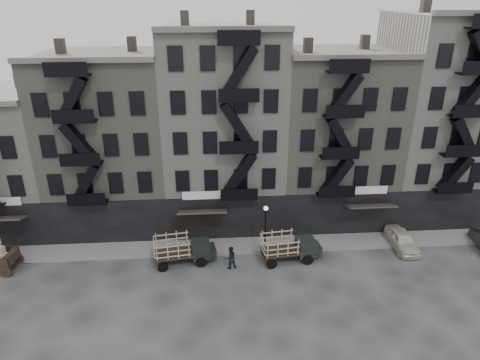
{
  "coord_description": "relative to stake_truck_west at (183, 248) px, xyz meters",
  "views": [
    {
      "loc": [
        -1.15,
        -26.79,
        19.57
      ],
      "look_at": [
        1.07,
        4.0,
        5.97
      ],
      "focal_mm": 32.0,
      "sensor_mm": 36.0,
      "label": 1
    }
  ],
  "objects": [
    {
      "name": "car_east",
      "position": [
        18.02,
        0.88,
        -0.62
      ],
      "size": [
        1.77,
        4.27,
        1.45
      ],
      "primitive_type": "imported",
      "rotation": [
        0.0,
        0.0,
        0.01
      ],
      "color": "beige",
      "rests_on": "ground"
    },
    {
      "name": "building_center",
      "position": [
        3.55,
        8.1,
        7.16
      ],
      "size": [
        10.0,
        11.35,
        18.2
      ],
      "color": "#A29D95",
      "rests_on": "ground"
    },
    {
      "name": "pedestrian_mid",
      "position": [
        3.65,
        -1.0,
        -0.42
      ],
      "size": [
        1.06,
        0.91,
        1.86
      ],
      "primitive_type": "imported",
      "rotation": [
        0.0,
        0.0,
        3.4
      ],
      "color": "black",
      "rests_on": "ground"
    },
    {
      "name": "lamp_post",
      "position": [
        6.55,
        0.88,
        1.44
      ],
      "size": [
        0.36,
        0.36,
        4.28
      ],
      "color": "black",
      "rests_on": "ground"
    },
    {
      "name": "sidewalk",
      "position": [
        3.55,
        2.03,
        -1.27
      ],
      "size": [
        55.0,
        2.5,
        0.15
      ],
      "primitive_type": "cube",
      "color": "slate",
      "rests_on": "ground"
    },
    {
      "name": "building_mideast",
      "position": [
        13.55,
        8.1,
        6.16
      ],
      "size": [
        10.0,
        11.35,
        16.2
      ],
      "color": "slate",
      "rests_on": "ground"
    },
    {
      "name": "building_east",
      "position": [
        23.55,
        8.1,
        7.66
      ],
      "size": [
        10.0,
        11.35,
        19.2
      ],
      "color": "#A29D95",
      "rests_on": "ground"
    },
    {
      "name": "stake_truck_west",
      "position": [
        0.0,
        0.0,
        0.0
      ],
      "size": [
        4.89,
        2.47,
        2.36
      ],
      "rotation": [
        0.0,
        0.0,
        0.14
      ],
      "color": "black",
      "rests_on": "ground"
    },
    {
      "name": "building_midwest",
      "position": [
        -6.45,
        8.1,
        6.16
      ],
      "size": [
        10.0,
        11.35,
        16.2
      ],
      "color": "slate",
      "rests_on": "ground"
    },
    {
      "name": "ground",
      "position": [
        3.55,
        -1.72,
        -1.35
      ],
      "size": [
        140.0,
        140.0,
        0.0
      ],
      "primitive_type": "plane",
      "color": "#38383A",
      "rests_on": "ground"
    },
    {
      "name": "stake_truck_east",
      "position": [
        8.34,
        -0.24,
        -0.0
      ],
      "size": [
        4.86,
        2.41,
        2.35
      ],
      "rotation": [
        0.0,
        0.0,
        0.12
      ],
      "color": "black",
      "rests_on": "ground"
    }
  ]
}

